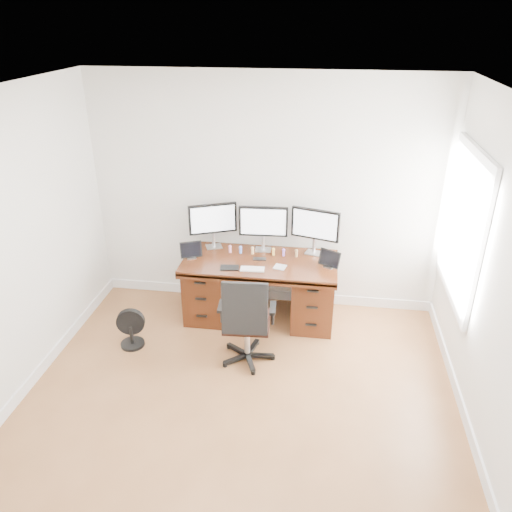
# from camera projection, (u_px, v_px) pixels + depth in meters

# --- Properties ---
(ground) EXTENTS (4.50, 4.50, 0.00)m
(ground) POSITION_uv_depth(u_px,v_px,m) (231.00, 433.00, 4.23)
(ground) COLOR brown
(ground) RESTS_ON ground
(back_wall) EXTENTS (4.00, 0.10, 2.70)m
(back_wall) POSITION_uv_depth(u_px,v_px,m) (266.00, 195.00, 5.63)
(back_wall) COLOR white
(back_wall) RESTS_ON ground
(right_wall) EXTENTS (0.10, 4.50, 2.70)m
(right_wall) POSITION_uv_depth(u_px,v_px,m) (511.00, 310.00, 3.47)
(right_wall) COLOR white
(right_wall) RESTS_ON ground
(desk) EXTENTS (1.70, 0.80, 0.75)m
(desk) POSITION_uv_depth(u_px,v_px,m) (260.00, 286.00, 5.68)
(desk) COLOR #3D1B0C
(desk) RESTS_ON ground
(office_chair) EXTENTS (0.58, 0.56, 0.99)m
(office_chair) POSITION_uv_depth(u_px,v_px,m) (247.00, 335.00, 4.96)
(office_chair) COLOR black
(office_chair) RESTS_ON ground
(floor_fan) EXTENTS (0.30, 0.25, 0.43)m
(floor_fan) POSITION_uv_depth(u_px,v_px,m) (131.00, 329.00, 5.26)
(floor_fan) COLOR black
(floor_fan) RESTS_ON ground
(monitor_left) EXTENTS (0.52, 0.25, 0.53)m
(monitor_left) POSITION_uv_depth(u_px,v_px,m) (213.00, 220.00, 5.66)
(monitor_left) COLOR silver
(monitor_left) RESTS_ON desk
(monitor_center) EXTENTS (0.55, 0.15, 0.53)m
(monitor_center) POSITION_uv_depth(u_px,v_px,m) (263.00, 223.00, 5.59)
(monitor_center) COLOR silver
(monitor_center) RESTS_ON desk
(monitor_right) EXTENTS (0.54, 0.19, 0.53)m
(monitor_right) POSITION_uv_depth(u_px,v_px,m) (315.00, 226.00, 5.51)
(monitor_right) COLOR silver
(monitor_right) RESTS_ON desk
(tablet_left) EXTENTS (0.25, 0.15, 0.19)m
(tablet_left) POSITION_uv_depth(u_px,v_px,m) (191.00, 251.00, 5.52)
(tablet_left) COLOR silver
(tablet_left) RESTS_ON desk
(tablet_right) EXTENTS (0.24, 0.17, 0.19)m
(tablet_right) POSITION_uv_depth(u_px,v_px,m) (329.00, 260.00, 5.32)
(tablet_right) COLOR silver
(tablet_right) RESTS_ON desk
(keyboard) EXTENTS (0.26, 0.13, 0.01)m
(keyboard) POSITION_uv_depth(u_px,v_px,m) (252.00, 269.00, 5.30)
(keyboard) COLOR silver
(keyboard) RESTS_ON desk
(trackpad) EXTENTS (0.15, 0.15, 0.01)m
(trackpad) POSITION_uv_depth(u_px,v_px,m) (280.00, 267.00, 5.35)
(trackpad) COLOR silver
(trackpad) RESTS_ON desk
(drawing_tablet) EXTENTS (0.21, 0.15, 0.01)m
(drawing_tablet) POSITION_uv_depth(u_px,v_px,m) (230.00, 268.00, 5.33)
(drawing_tablet) COLOR black
(drawing_tablet) RESTS_ON desk
(phone) EXTENTS (0.15, 0.08, 0.01)m
(phone) POSITION_uv_depth(u_px,v_px,m) (260.00, 259.00, 5.52)
(phone) COLOR black
(phone) RESTS_ON desk
(figurine_pink) EXTENTS (0.04, 0.04, 0.09)m
(figurine_pink) POSITION_uv_depth(u_px,v_px,m) (230.00, 248.00, 5.66)
(figurine_pink) COLOR pink
(figurine_pink) RESTS_ON desk
(figurine_blue) EXTENTS (0.04, 0.04, 0.09)m
(figurine_blue) POSITION_uv_depth(u_px,v_px,m) (241.00, 249.00, 5.64)
(figurine_blue) COLOR #537CEB
(figurine_blue) RESTS_ON desk
(figurine_yellow) EXTENTS (0.04, 0.04, 0.09)m
(figurine_yellow) POSITION_uv_depth(u_px,v_px,m) (253.00, 250.00, 5.62)
(figurine_yellow) COLOR #E7BA78
(figurine_yellow) RESTS_ON desk
(figurine_orange) EXTENTS (0.04, 0.04, 0.09)m
(figurine_orange) POSITION_uv_depth(u_px,v_px,m) (273.00, 251.00, 5.59)
(figurine_orange) COLOR #FEC44F
(figurine_orange) RESTS_ON desk
(figurine_purple) EXTENTS (0.04, 0.04, 0.09)m
(figurine_purple) POSITION_uv_depth(u_px,v_px,m) (284.00, 252.00, 5.58)
(figurine_purple) COLOR #9A60DE
(figurine_purple) RESTS_ON desk
(figurine_brown) EXTENTS (0.04, 0.04, 0.09)m
(figurine_brown) POSITION_uv_depth(u_px,v_px,m) (296.00, 253.00, 5.56)
(figurine_brown) COLOR olive
(figurine_brown) RESTS_ON desk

